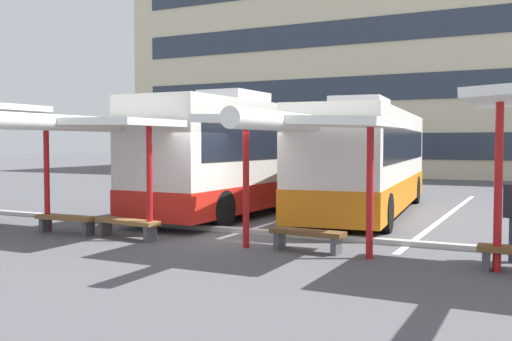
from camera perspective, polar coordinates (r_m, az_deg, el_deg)
ground_plane at (r=14.05m, az=-2.96°, el=-6.50°), size 160.00×160.00×0.00m
terminal_building at (r=45.43m, az=17.83°, el=9.14°), size 43.90×15.87×17.53m
coach_bus_0 at (r=19.48m, az=-0.02°, el=1.39°), size 2.68×11.58×3.83m
coach_bus_1 at (r=18.74m, az=10.85°, el=0.81°), size 3.50×10.93×3.56m
lane_stripe_0 at (r=21.78m, az=-3.97°, el=-3.18°), size 0.16×14.00×0.01m
lane_stripe_1 at (r=20.02m, az=6.35°, el=-3.71°), size 0.16×14.00×0.01m
lane_stripe_2 at (r=19.02m, az=18.20°, el=-4.18°), size 0.16×14.00×0.01m
waiting_shelter_1 at (r=14.32m, az=-16.20°, el=4.27°), size 4.19×4.72×2.88m
bench_1 at (r=15.21m, az=-18.05°, el=-4.64°), size 1.68×0.47×0.45m
bench_2 at (r=14.10m, az=-12.50°, el=-5.14°), size 1.83×0.65×0.45m
waiting_shelter_2 at (r=11.64m, az=4.33°, el=4.50°), size 3.70×4.62×2.83m
bench_3 at (r=12.17m, az=5.03°, el=-6.36°), size 1.62×0.54×0.45m
platform_kerb at (r=14.65m, az=-1.62°, el=-5.87°), size 44.00×0.24×0.12m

